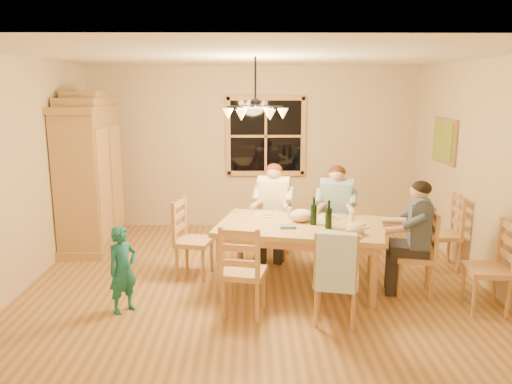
{
  "coord_description": "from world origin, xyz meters",
  "views": [
    {
      "loc": [
        -0.06,
        -5.89,
        2.35
      ],
      "look_at": [
        0.01,
        0.1,
        1.09
      ],
      "focal_mm": 35.0,
      "sensor_mm": 36.0,
      "label": 1
    }
  ],
  "objects_px": {
    "chair_far_right": "(335,240)",
    "chair_spare_back": "(441,246)",
    "adult_slate_man": "(418,224)",
    "adult_plaid_man": "(336,202)",
    "chair_spare_front": "(485,283)",
    "chair_near_left": "(244,286)",
    "dining_table": "(300,232)",
    "wine_bottle_a": "(314,211)",
    "armoire": "(90,177)",
    "wine_bottle_b": "(329,214)",
    "chair_end_left": "(194,253)",
    "adult_woman": "(274,199)",
    "chair_end_right": "(414,269)",
    "chair_near_right": "(336,293)",
    "child": "(123,270)",
    "chandelier": "(255,111)",
    "chair_far_left": "(273,236)"
  },
  "relations": [
    {
      "from": "chair_near_right",
      "to": "chair_spare_front",
      "type": "bearing_deg",
      "value": 21.33
    },
    {
      "from": "chair_end_left",
      "to": "chair_end_right",
      "type": "relative_size",
      "value": 1.0
    },
    {
      "from": "chair_end_left",
      "to": "chair_end_right",
      "type": "distance_m",
      "value": 2.67
    },
    {
      "from": "chair_spare_front",
      "to": "chair_spare_back",
      "type": "distance_m",
      "value": 1.28
    },
    {
      "from": "dining_table",
      "to": "wine_bottle_b",
      "type": "relative_size",
      "value": 6.45
    },
    {
      "from": "wine_bottle_a",
      "to": "chair_spare_front",
      "type": "bearing_deg",
      "value": -21.9
    },
    {
      "from": "chair_far_right",
      "to": "chair_spare_back",
      "type": "distance_m",
      "value": 1.38
    },
    {
      "from": "chair_far_right",
      "to": "chair_near_left",
      "type": "distance_m",
      "value": 2.0
    },
    {
      "from": "wine_bottle_b",
      "to": "adult_plaid_man",
      "type": "bearing_deg",
      "value": 75.47
    },
    {
      "from": "chair_near_left",
      "to": "chair_end_right",
      "type": "relative_size",
      "value": 1.0
    },
    {
      "from": "chair_far_right",
      "to": "adult_slate_man",
      "type": "height_order",
      "value": "adult_slate_man"
    },
    {
      "from": "dining_table",
      "to": "wine_bottle_b",
      "type": "height_order",
      "value": "wine_bottle_b"
    },
    {
      "from": "chair_end_left",
      "to": "adult_woman",
      "type": "height_order",
      "value": "adult_woman"
    },
    {
      "from": "adult_woman",
      "to": "child",
      "type": "height_order",
      "value": "adult_woman"
    },
    {
      "from": "wine_bottle_a",
      "to": "chair_near_left",
      "type": "bearing_deg",
      "value": -137.45
    },
    {
      "from": "chair_far_left",
      "to": "chair_spare_back",
      "type": "relative_size",
      "value": 1.0
    },
    {
      "from": "adult_slate_man",
      "to": "adult_plaid_man",
      "type": "bearing_deg",
      "value": 46.64
    },
    {
      "from": "armoire",
      "to": "wine_bottle_b",
      "type": "height_order",
      "value": "armoire"
    },
    {
      "from": "wine_bottle_a",
      "to": "chair_spare_front",
      "type": "relative_size",
      "value": 0.33
    },
    {
      "from": "wine_bottle_a",
      "to": "chair_spare_back",
      "type": "height_order",
      "value": "wine_bottle_a"
    },
    {
      "from": "adult_woman",
      "to": "wine_bottle_a",
      "type": "distance_m",
      "value": 1.1
    },
    {
      "from": "dining_table",
      "to": "adult_woman",
      "type": "xyz_separation_m",
      "value": [
        -0.27,
        0.99,
        0.18
      ]
    },
    {
      "from": "adult_plaid_man",
      "to": "wine_bottle_b",
      "type": "distance_m",
      "value": 1.03
    },
    {
      "from": "chair_far_right",
      "to": "chair_spare_front",
      "type": "distance_m",
      "value": 2.05
    },
    {
      "from": "dining_table",
      "to": "wine_bottle_a",
      "type": "bearing_deg",
      "value": -10.24
    },
    {
      "from": "chair_near_right",
      "to": "adult_woman",
      "type": "distance_m",
      "value": 2.12
    },
    {
      "from": "chair_near_right",
      "to": "child",
      "type": "relative_size",
      "value": 1.06
    },
    {
      "from": "dining_table",
      "to": "chair_end_right",
      "type": "xyz_separation_m",
      "value": [
        1.3,
        -0.29,
        -0.36
      ]
    },
    {
      "from": "dining_table",
      "to": "chair_end_left",
      "type": "relative_size",
      "value": 2.15
    },
    {
      "from": "chair_end_left",
      "to": "child",
      "type": "height_order",
      "value": "chair_end_left"
    },
    {
      "from": "armoire",
      "to": "chair_near_left",
      "type": "relative_size",
      "value": 2.32
    },
    {
      "from": "chair_spare_front",
      "to": "chair_far_right",
      "type": "bearing_deg",
      "value": 46.42
    },
    {
      "from": "chair_near_right",
      "to": "chair_end_right",
      "type": "relative_size",
      "value": 1.0
    },
    {
      "from": "dining_table",
      "to": "chair_near_left",
      "type": "xyz_separation_m",
      "value": [
        -0.67,
        -0.78,
        -0.36
      ]
    },
    {
      "from": "chair_end_right",
      "to": "chair_spare_back",
      "type": "xyz_separation_m",
      "value": [
        0.62,
        0.83,
        0.0
      ]
    },
    {
      "from": "chair_far_right",
      "to": "chair_near_left",
      "type": "bearing_deg",
      "value": 64.8
    },
    {
      "from": "chandelier",
      "to": "chair_end_right",
      "type": "xyz_separation_m",
      "value": [
        1.83,
        -0.46,
        -1.77
      ]
    },
    {
      "from": "chair_end_right",
      "to": "adult_woman",
      "type": "relative_size",
      "value": 1.13
    },
    {
      "from": "chair_end_right",
      "to": "child",
      "type": "relative_size",
      "value": 1.06
    },
    {
      "from": "chair_far_right",
      "to": "chair_near_right",
      "type": "height_order",
      "value": "same"
    },
    {
      "from": "adult_woman",
      "to": "chair_spare_front",
      "type": "distance_m",
      "value": 2.84
    },
    {
      "from": "chair_end_left",
      "to": "chair_spare_back",
      "type": "distance_m",
      "value": 3.23
    },
    {
      "from": "wine_bottle_b",
      "to": "chair_spare_front",
      "type": "relative_size",
      "value": 0.33
    },
    {
      "from": "adult_plaid_man",
      "to": "chair_end_left",
      "type": "bearing_deg",
      "value": 27.98
    },
    {
      "from": "chair_near_left",
      "to": "adult_plaid_man",
      "type": "distance_m",
      "value": 2.07
    },
    {
      "from": "dining_table",
      "to": "wine_bottle_b",
      "type": "distance_m",
      "value": 0.45
    },
    {
      "from": "chair_spare_front",
      "to": "chair_end_left",
      "type": "bearing_deg",
      "value": 77.34
    },
    {
      "from": "dining_table",
      "to": "adult_woman",
      "type": "relative_size",
      "value": 2.44
    },
    {
      "from": "adult_plaid_man",
      "to": "adult_slate_man",
      "type": "height_order",
      "value": "same"
    },
    {
      "from": "chair_near_left",
      "to": "wine_bottle_b",
      "type": "distance_m",
      "value": 1.3
    }
  ]
}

